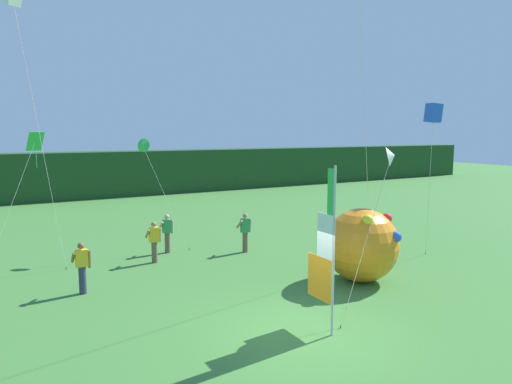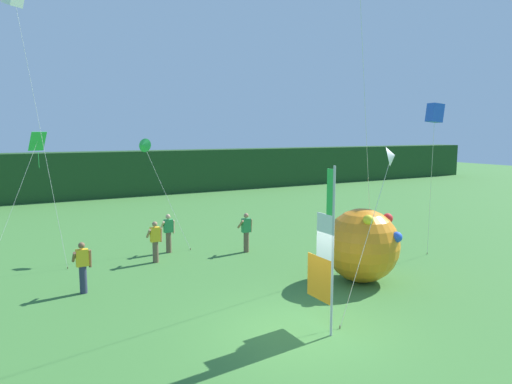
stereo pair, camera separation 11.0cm
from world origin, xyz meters
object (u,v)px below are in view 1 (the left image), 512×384
Objects in this scene: person_mid_field at (245,231)px; person_far_right at (167,232)px; inflatable_balloon at (362,245)px; kite_white_delta_2 at (391,157)px; kite_green_delta_5 at (143,146)px; person_near_banner at (82,267)px; banner_flag at (326,253)px; kite_blue_box_0 at (433,114)px; kite_green_diamond_3 at (34,145)px; person_far_left at (154,241)px.

person_far_right is (-2.83, 1.49, -0.02)m from person_mid_field.
kite_white_delta_2 is at bearing -112.90° from inflatable_balloon.
inflatable_balloon is 0.52× the size of kite_green_delta_5.
person_near_banner is at bearing -138.68° from person_far_right.
kite_blue_box_0 is at bearing 22.53° from banner_flag.
kite_green_diamond_3 is (-7.25, 6.05, 3.49)m from person_mid_field.
kite_green_diamond_3 is at bearing 94.07° from person_near_banner.
person_near_banner is at bearing -85.93° from kite_green_diamond_3.
person_far_right is 3.68m from kite_green_delta_5.
banner_flag is 14.95m from kite_green_diamond_3.
person_far_left is 4.03m from kite_green_delta_5.
kite_blue_box_0 is 1.31× the size of kite_white_delta_2.
person_mid_field is 8.57m from kite_blue_box_0.
inflatable_balloon is 0.54× the size of kite_white_delta_2.
person_near_banner is at bearing 129.50° from banner_flag.
person_near_banner reaches higher than person_far_right.
person_far_left is at bearing -58.36° from kite_green_diamond_3.
kite_white_delta_2 is at bearing -152.00° from kite_blue_box_0.
person_far_left is at bearing 151.07° from kite_blue_box_0.
banner_flag is at bearing -167.93° from kite_white_delta_2.
kite_blue_box_0 reaches higher than kite_white_delta_2.
person_far_right is at bearing -45.83° from kite_green_diamond_3.
kite_white_delta_2 is 10.32m from kite_green_delta_5.
banner_flag reaches higher than person_mid_field.
inflatable_balloon is at bearing -56.59° from person_far_right.
kite_green_delta_5 is (-3.52, 2.24, 3.51)m from person_mid_field.
kite_white_delta_2 reaches higher than person_near_banner.
kite_white_delta_2 is (7.46, -5.24, 3.39)m from person_near_banner.
kite_white_delta_2 is (2.67, 0.57, 2.25)m from banner_flag.
kite_blue_box_0 is (12.06, -2.80, 4.76)m from person_near_banner.
person_far_left is (-1.84, 8.04, -1.15)m from banner_flag.
banner_flag is at bearing -77.14° from person_far_left.
person_near_banner is 8.71m from kite_green_diamond_3.
kite_blue_box_0 is at bearing -37.05° from person_far_right.
banner_flag reaches higher than person_near_banner.
inflatable_balloon is (5.32, -5.54, 0.39)m from person_far_left.
person_far_left is 0.99× the size of person_far_right.
kite_white_delta_2 is (4.50, -7.47, 3.40)m from person_far_left.
banner_flag is 3.54m from kite_white_delta_2.
person_near_banner is 6.30m from kite_green_delta_5.
person_far_left is (-3.73, 0.33, -0.03)m from person_mid_field.
kite_green_delta_5 is at bearing 147.52° from person_mid_field.
banner_flag is 8.33m from person_far_left.
person_mid_field is at bearing 106.97° from inflatable_balloon.
person_far_left is at bearing 102.86° from banner_flag.
kite_blue_box_0 is 16.62m from kite_green_diamond_3.
inflatable_balloon is at bearing -172.35° from kite_blue_box_0.
banner_flag is 2.62× the size of person_far_left.
person_mid_field is 1.03× the size of person_far_left.
kite_green_diamond_3 is (-5.36, 13.76, 2.37)m from banner_flag.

